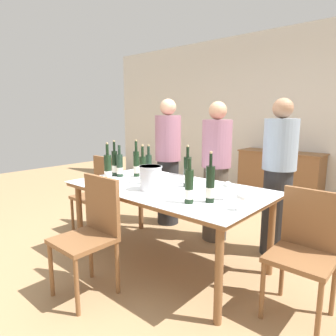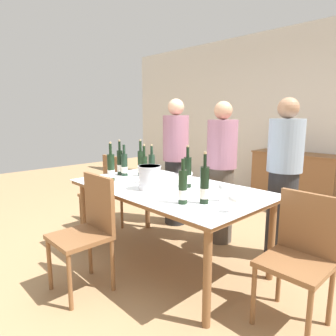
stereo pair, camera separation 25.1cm
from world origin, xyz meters
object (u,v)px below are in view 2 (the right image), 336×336
object	(u,v)px
wine_bottle_8	(144,170)
wine_glass_1	(233,199)
wine_bottle_4	(111,168)
wine_bottle_5	(141,164)
person_host	(176,163)
chair_right_end	(301,250)
chair_near_front	(89,225)
ice_bucket	(150,177)
wine_bottle_3	(204,186)
dining_table	(168,193)
person_guest_right	(283,181)
wine_glass_2	(223,188)
chair_left_end	(106,187)
wine_bottle_1	(125,165)
sideboard_cabinet	(295,180)
wine_bottle_2	(187,173)
wine_bottle_7	(152,167)
wine_bottle_0	(183,188)
person_guest_left	(221,173)
wine_glass_0	(188,174)
wine_bottle_6	(120,163)

from	to	relation	value
wine_bottle_8	wine_glass_1	size ratio (longest dim) A/B	2.84
wine_bottle_4	wine_bottle_5	bearing A→B (deg)	87.66
person_host	chair_right_end	bearing A→B (deg)	-20.60
wine_bottle_8	chair_near_front	size ratio (longest dim) A/B	0.41
ice_bucket	person_host	bearing A→B (deg)	123.85
wine_bottle_3	wine_bottle_8	world-z (taller)	wine_bottle_3
dining_table	ice_bucket	distance (m)	0.26
wine_bottle_8	person_guest_right	distance (m)	1.36
wine_bottle_5	wine_bottle_8	size ratio (longest dim) A/B	1.05
wine_bottle_3	wine_glass_2	distance (m)	0.17
wine_glass_1	chair_left_end	distance (m)	2.13
wine_bottle_1	sideboard_cabinet	bearing A→B (deg)	74.13
wine_bottle_1	wine_bottle_2	size ratio (longest dim) A/B	0.88
wine_bottle_7	dining_table	bearing A→B (deg)	-17.93
wine_bottle_4	wine_bottle_1	bearing A→B (deg)	114.41
wine_bottle_0	wine_glass_2	world-z (taller)	wine_bottle_0
dining_table	wine_glass_1	size ratio (longest dim) A/B	13.83
chair_near_front	person_host	xyz separation A→B (m)	(-0.57, 1.58, 0.27)
wine_bottle_1	wine_glass_2	world-z (taller)	wine_bottle_1
wine_bottle_3	wine_glass_2	world-z (taller)	wine_bottle_3
wine_bottle_8	ice_bucket	bearing A→B (deg)	-28.44
wine_bottle_3	chair_left_end	xyz separation A→B (m)	(-1.81, 0.25, -0.38)
person_host	person_guest_left	size ratio (longest dim) A/B	1.03
wine_bottle_5	wine_glass_0	world-z (taller)	wine_bottle_5
person_guest_left	person_host	bearing A→B (deg)	177.44
wine_bottle_7	ice_bucket	bearing A→B (deg)	-42.88
wine_bottle_2	chair_left_end	bearing A→B (deg)	-178.67
wine_bottle_1	wine_bottle_5	distance (m)	0.18
wine_bottle_8	wine_glass_0	size ratio (longest dim) A/B	2.64
wine_bottle_1	wine_glass_2	size ratio (longest dim) A/B	2.30
wine_bottle_1	chair_right_end	distance (m)	1.97
wine_bottle_7	person_guest_right	world-z (taller)	person_guest_right
wine_bottle_4	chair_right_end	distance (m)	1.89
wine_bottle_7	person_host	xyz separation A→B (m)	(-0.34, 0.70, -0.07)
wine_bottle_0	wine_bottle_8	size ratio (longest dim) A/B	0.91
wine_glass_0	wine_bottle_2	bearing A→B (deg)	-52.26
sideboard_cabinet	dining_table	xyz separation A→B (m)	(-0.05, -2.67, 0.27)
wine_bottle_8	chair_left_end	world-z (taller)	wine_bottle_8
ice_bucket	wine_bottle_7	world-z (taller)	wine_bottle_7
sideboard_cabinet	wine_glass_0	xyz separation A→B (m)	(0.02, -2.46, 0.44)
person_guest_right	wine_glass_2	bearing A→B (deg)	-94.22
wine_glass_2	chair_near_front	size ratio (longest dim) A/B	0.16
wine_bottle_4	wine_bottle_8	bearing A→B (deg)	30.27
person_host	chair_near_front	bearing A→B (deg)	-70.06
wine_bottle_2	wine_bottle_6	world-z (taller)	same
ice_bucket	wine_bottle_6	size ratio (longest dim) A/B	0.55
wine_bottle_6	chair_right_end	distance (m)	2.06
wine_glass_2	chair_left_end	bearing A→B (deg)	176.88
chair_near_front	wine_glass_1	bearing A→B (deg)	29.75
wine_bottle_4	chair_left_end	bearing A→B (deg)	152.65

